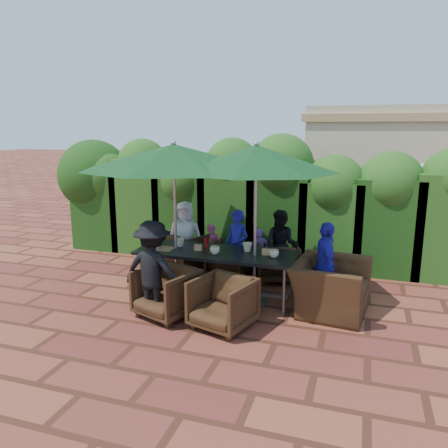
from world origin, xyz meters
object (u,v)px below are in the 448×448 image
(chair_far_mid, at_px, (230,258))
(chair_end_right, at_px, (331,278))
(chair_far_right, at_px, (277,260))
(chair_near_left, at_px, (166,290))
(chair_far_left, at_px, (184,250))
(chair_near_right, at_px, (223,301))
(dining_table, at_px, (216,256))
(umbrella_left, at_px, (174,157))
(umbrella_right, at_px, (256,159))

(chair_far_mid, xyz_separation_m, chair_end_right, (1.82, -0.95, 0.15))
(chair_far_right, height_order, chair_near_left, chair_near_left)
(chair_far_left, xyz_separation_m, chair_near_right, (1.42, -2.00, -0.04))
(dining_table, height_order, umbrella_left, umbrella_left)
(chair_far_right, bearing_deg, dining_table, 34.72)
(chair_far_mid, bearing_deg, umbrella_left, 64.76)
(chair_far_left, height_order, chair_near_right, chair_far_left)
(umbrella_right, xyz_separation_m, chair_end_right, (1.14, -0.00, -1.71))
(chair_far_right, bearing_deg, chair_far_left, -15.85)
(dining_table, relative_size, chair_far_mid, 3.48)
(chair_far_right, distance_m, chair_near_right, 2.11)
(dining_table, height_order, chair_end_right, chair_end_right)
(umbrella_right, relative_size, chair_far_right, 3.31)
(umbrella_left, bearing_deg, chair_far_right, 37.30)
(chair_end_right, bearing_deg, chair_far_left, 76.87)
(umbrella_right, height_order, chair_far_mid, umbrella_right)
(dining_table, xyz_separation_m, umbrella_right, (0.64, -0.03, 1.54))
(umbrella_right, xyz_separation_m, chair_far_right, (0.14, 1.08, -1.84))
(dining_table, relative_size, chair_end_right, 2.17)
(dining_table, xyz_separation_m, chair_near_left, (-0.43, -0.93, -0.29))
(dining_table, distance_m, chair_far_left, 1.38)
(chair_far_mid, xyz_separation_m, chair_near_left, (-0.39, -1.84, 0.02))
(chair_far_mid, bearing_deg, umbrella_right, 133.43)
(umbrella_left, relative_size, chair_far_left, 3.43)
(umbrella_left, relative_size, chair_far_mid, 4.00)
(chair_end_right, bearing_deg, umbrella_left, 97.19)
(chair_near_left, bearing_deg, chair_far_mid, 97.89)
(chair_near_right, bearing_deg, dining_table, 130.25)
(chair_near_left, bearing_deg, chair_end_right, 41.75)
(chair_far_right, height_order, chair_end_right, chair_end_right)
(dining_table, distance_m, umbrella_right, 1.66)
(umbrella_left, xyz_separation_m, chair_far_mid, (0.62, 0.96, -1.85))
(umbrella_left, distance_m, chair_far_mid, 2.18)
(chair_end_right, bearing_deg, chair_far_mid, 69.42)
(chair_far_mid, height_order, chair_near_right, chair_near_right)
(dining_table, relative_size, umbrella_left, 0.87)
(chair_near_right, bearing_deg, chair_near_left, -170.65)
(umbrella_left, relative_size, umbrella_right, 1.18)
(chair_far_left, bearing_deg, dining_table, 156.99)
(umbrella_left, relative_size, chair_near_right, 3.81)
(umbrella_right, relative_size, chair_near_right, 3.23)
(dining_table, relative_size, chair_near_right, 3.31)
(dining_table, height_order, chair_far_left, chair_far_left)
(chair_far_left, bearing_deg, umbrella_left, 128.42)
(chair_far_right, bearing_deg, umbrella_right, 64.13)
(chair_far_mid, bearing_deg, chair_near_right, 111.83)
(umbrella_left, height_order, umbrella_right, same)
(umbrella_right, distance_m, chair_near_left, 2.30)
(dining_table, relative_size, chair_near_left, 3.25)
(chair_far_mid, bearing_deg, chair_far_left, 4.38)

